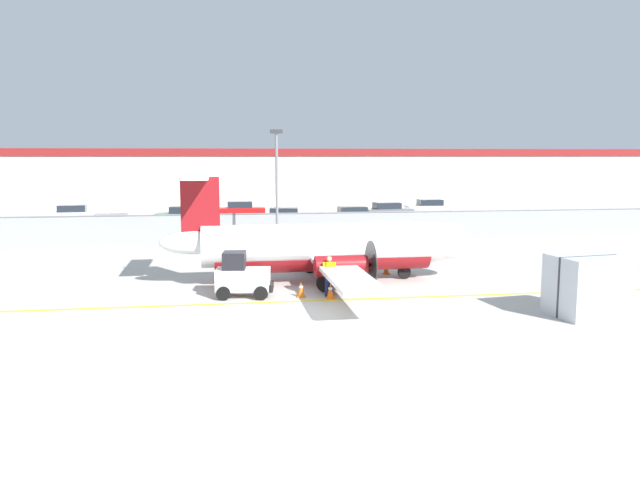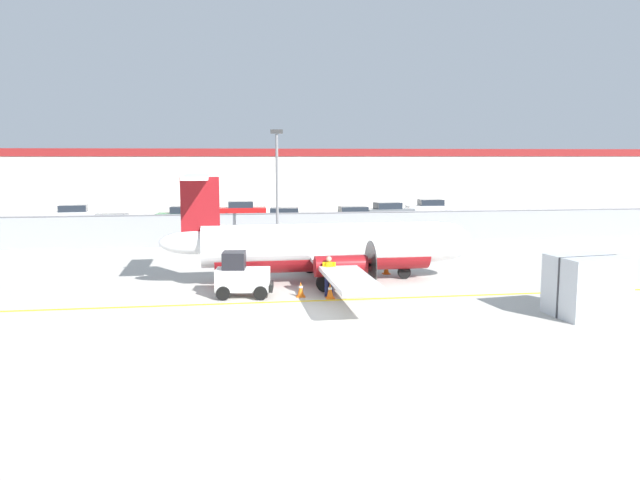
% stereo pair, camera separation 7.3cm
% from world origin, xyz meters
% --- Properties ---
extents(ground_plane, '(140.00, 140.00, 0.01)m').
position_xyz_m(ground_plane, '(0.00, 2.00, 0.00)').
color(ground_plane, '#BCB7AD').
extents(perimeter_fence, '(98.00, 0.10, 2.10)m').
position_xyz_m(perimeter_fence, '(0.00, 18.00, 1.12)').
color(perimeter_fence, gray).
rests_on(perimeter_fence, ground).
extents(parking_lot_strip, '(98.00, 17.00, 0.12)m').
position_xyz_m(parking_lot_strip, '(0.00, 29.50, 0.06)').
color(parking_lot_strip, '#38383A').
rests_on(parking_lot_strip, ground).
extents(background_building, '(91.00, 8.10, 6.50)m').
position_xyz_m(background_building, '(0.00, 47.99, 3.26)').
color(background_building, beige).
rests_on(background_building, ground).
extents(commuter_airplane, '(14.43, 16.02, 4.92)m').
position_xyz_m(commuter_airplane, '(1.55, 5.80, 1.60)').
color(commuter_airplane, white).
rests_on(commuter_airplane, ground).
extents(baggage_tug, '(2.44, 1.61, 1.88)m').
position_xyz_m(baggage_tug, '(-2.50, 3.15, 0.86)').
color(baggage_tug, silver).
rests_on(baggage_tug, ground).
extents(ground_crew_worker, '(0.55, 0.39, 1.70)m').
position_xyz_m(ground_crew_worker, '(1.04, 2.62, 0.95)').
color(ground_crew_worker, '#191E4C').
rests_on(ground_crew_worker, ground).
extents(cargo_container, '(2.65, 2.30, 2.20)m').
position_xyz_m(cargo_container, '(9.77, -1.77, 1.10)').
color(cargo_container, silver).
rests_on(cargo_container, ground).
extents(traffic_cone_near_left, '(0.36, 0.36, 0.64)m').
position_xyz_m(traffic_cone_near_left, '(2.51, 3.04, 0.31)').
color(traffic_cone_near_left, orange).
rests_on(traffic_cone_near_left, ground).
extents(traffic_cone_near_right, '(0.36, 0.36, 0.64)m').
position_xyz_m(traffic_cone_near_right, '(4.64, 7.14, 0.31)').
color(traffic_cone_near_right, orange).
rests_on(traffic_cone_near_right, ground).
extents(traffic_cone_far_left, '(0.36, 0.36, 0.64)m').
position_xyz_m(traffic_cone_far_left, '(1.05, 2.33, 0.31)').
color(traffic_cone_far_left, orange).
rests_on(traffic_cone_far_left, ground).
extents(traffic_cone_far_right, '(0.36, 0.36, 0.64)m').
position_xyz_m(traffic_cone_far_right, '(-0.11, 2.78, 0.31)').
color(traffic_cone_far_right, orange).
rests_on(traffic_cone_far_right, ground).
extents(parked_car_0, '(4.33, 2.29, 1.58)m').
position_xyz_m(parked_car_0, '(-15.69, 32.15, 0.89)').
color(parked_car_0, silver).
rests_on(parked_car_0, parking_lot_strip).
extents(parked_car_1, '(4.32, 2.26, 1.58)m').
position_xyz_m(parked_car_1, '(-11.24, 23.14, 0.89)').
color(parked_car_1, '#B28C19').
rests_on(parked_car_1, parking_lot_strip).
extents(parked_car_2, '(4.35, 2.33, 1.58)m').
position_xyz_m(parked_car_2, '(-6.60, 29.37, 0.89)').
color(parked_car_2, '#19662D').
rests_on(parked_car_2, parking_lot_strip).
extents(parked_car_3, '(4.20, 2.01, 1.58)m').
position_xyz_m(parked_car_3, '(-1.77, 34.33, 0.89)').
color(parked_car_3, red).
rests_on(parked_car_3, parking_lot_strip).
extents(parked_car_4, '(4.39, 2.43, 1.58)m').
position_xyz_m(parked_car_4, '(1.53, 26.78, 0.89)').
color(parked_car_4, slate).
rests_on(parked_car_4, parking_lot_strip).
extents(parked_car_5, '(4.27, 2.14, 1.58)m').
position_xyz_m(parked_car_5, '(6.89, 27.15, 0.89)').
color(parked_car_5, '#B28C19').
rests_on(parked_car_5, parking_lot_strip).
extents(parked_car_6, '(4.35, 2.34, 1.58)m').
position_xyz_m(parked_car_6, '(11.01, 31.07, 0.89)').
color(parked_car_6, slate).
rests_on(parked_car_6, parking_lot_strip).
extents(parked_car_7, '(4.25, 2.09, 1.58)m').
position_xyz_m(parked_car_7, '(15.74, 34.08, 0.89)').
color(parked_car_7, silver).
rests_on(parked_car_7, parking_lot_strip).
extents(apron_light_pole, '(0.70, 0.30, 7.27)m').
position_xyz_m(apron_light_pole, '(-0.14, 14.21, 4.30)').
color(apron_light_pole, slate).
rests_on(apron_light_pole, ground).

